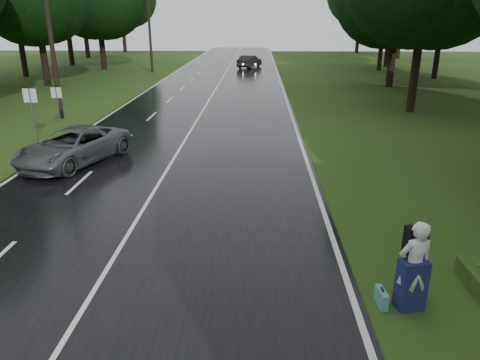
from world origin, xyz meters
name	(u,v)px	position (x,y,z in m)	size (l,w,h in m)	color
ground	(77,321)	(0.00, 0.00, 0.00)	(160.00, 160.00, 0.00)	#2B4514
road	(199,117)	(0.00, 20.00, 0.02)	(12.00, 140.00, 0.04)	black
lane_center	(199,117)	(0.00, 20.00, 0.04)	(0.12, 140.00, 0.01)	silver
grey_car	(73,146)	(-4.09, 10.38, 0.78)	(2.44, 5.30, 1.47)	#4E5153
far_car	(250,61)	(2.58, 49.61, 0.78)	(1.57, 4.49, 1.48)	black
hitchhiker	(414,269)	(6.94, 0.76, 0.94)	(0.82, 0.77, 2.02)	silver
suitcase	(381,298)	(6.37, 0.79, 0.18)	(0.15, 0.51, 0.36)	teal
utility_pole_mid	(62,118)	(-8.50, 19.42, 0.00)	(1.80, 0.28, 9.65)	black
utility_pole_far	(152,72)	(-8.50, 44.56, 0.00)	(1.80, 0.28, 10.30)	black
road_sign_a	(38,144)	(-7.20, 13.44, 0.00)	(0.65, 0.10, 2.71)	white
road_sign_b	(61,130)	(-7.20, 16.28, 0.00)	(0.56, 0.10, 2.35)	white
tree_left_e	(48,86)	(-15.55, 33.10, 0.00)	(8.85, 8.85, 13.82)	black
tree_left_f	(104,69)	(-15.04, 47.44, 0.00)	(8.88, 8.88, 13.88)	black
tree_right_d	(410,112)	(13.76, 22.36, 0.00)	(9.66, 9.66, 15.10)	black
tree_right_e	(389,87)	(15.53, 33.99, 0.00)	(8.45, 8.45, 13.20)	black
tree_right_f	(379,70)	(17.98, 47.46, 0.00)	(9.49, 9.49, 14.83)	black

